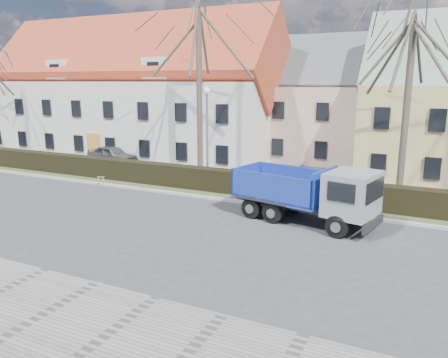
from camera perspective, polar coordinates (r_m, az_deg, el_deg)
The scene contains 12 objects.
ground at distance 20.39m, azimuth -9.67°, elevation -5.42°, with size 120.00×120.00×0.00m, color #3A3A3C.
curb_far at distance 24.10m, azimuth -3.38°, elevation -2.27°, with size 80.00×0.30×0.12m, color #A5A19B.
grass_strip at distance 25.46m, azimuth -1.63°, elevation -1.45°, with size 80.00×3.00×0.10m, color #404C2B.
hedge at distance 25.15m, azimuth -1.85°, elevation -0.22°, with size 60.00×0.90×1.30m, color black.
building_white at distance 40.02m, azimuth -12.01°, elevation 10.27°, with size 26.80×10.80×9.50m, color silver, non-canonical shape.
building_pink at distance 36.54m, azimuth 14.20°, elevation 8.77°, with size 10.80×8.80×8.00m, color #CFA792, non-canonical shape.
tree_1 at distance 27.66m, azimuth -3.25°, elevation 12.80°, with size 9.20×9.20×12.65m, color #463D30, non-canonical shape.
tree_2 at distance 24.27m, azimuth 22.85°, elevation 9.90°, with size 8.00×8.00×11.00m, color #463D30, non-canonical shape.
dump_truck at distance 20.06m, azimuth 9.82°, elevation -1.72°, with size 6.74×2.50×2.70m, color navy, non-canonical shape.
streetlight at distance 25.92m, azimuth -2.21°, elevation 5.44°, with size 0.47×0.47×6.00m, color gray, non-canonical shape.
cart_frame at distance 27.90m, azimuth -16.15°, elevation -0.17°, with size 0.65×0.37×0.60m, color silver, non-canonical shape.
parked_car_a at distance 34.62m, azimuth -14.40°, elevation 3.07°, with size 1.68×4.17×1.42m, color #404045.
Camera 1 is at (11.34, -15.72, 6.30)m, focal length 35.00 mm.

